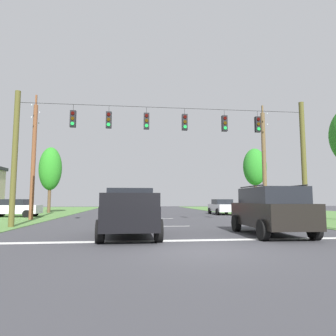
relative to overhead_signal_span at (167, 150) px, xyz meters
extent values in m
plane|color=#3D3D42|center=(-0.01, -8.43, -4.37)|extent=(120.00, 120.00, 0.00)
cube|color=white|center=(-0.01, -6.30, -4.36)|extent=(14.84, 0.45, 0.01)
cube|color=white|center=(-0.01, -0.30, -4.36)|extent=(2.50, 0.15, 0.01)
cube|color=white|center=(-0.01, 6.65, -4.36)|extent=(2.50, 0.15, 0.01)
cube|color=white|center=(-0.01, 15.57, -4.36)|extent=(2.50, 0.15, 0.01)
cylinder|color=#4F4C22|center=(-8.44, 0.00, -0.60)|extent=(0.30, 0.30, 7.55)
cylinder|color=#4F4C22|center=(8.44, 0.00, -0.60)|extent=(0.30, 0.30, 7.55)
cylinder|color=black|center=(0.00, 0.00, 2.52)|extent=(16.87, 0.02, 0.02)
cylinder|color=black|center=(-5.40, 0.00, 2.34)|extent=(0.02, 0.02, 0.37)
cube|color=black|center=(-5.40, 0.00, 1.68)|extent=(0.32, 0.24, 0.95)
cylinder|color=#310503|center=(-5.40, -0.14, 1.97)|extent=(0.20, 0.04, 0.20)
cylinder|color=#352203|center=(-5.40, -0.14, 1.67)|extent=(0.20, 0.04, 0.20)
cylinder|color=green|center=(-5.40, -0.14, 1.37)|extent=(0.20, 0.04, 0.20)
cylinder|color=black|center=(-3.40, 0.00, 2.34)|extent=(0.02, 0.02, 0.37)
cube|color=black|center=(-3.40, 0.00, 1.68)|extent=(0.32, 0.24, 0.95)
cylinder|color=#310503|center=(-3.40, -0.14, 1.97)|extent=(0.20, 0.04, 0.20)
cylinder|color=#352203|center=(-3.40, -0.14, 1.67)|extent=(0.20, 0.04, 0.20)
cylinder|color=green|center=(-3.40, -0.14, 1.37)|extent=(0.20, 0.04, 0.20)
cylinder|color=black|center=(-1.23, 0.00, 2.34)|extent=(0.02, 0.02, 0.37)
cube|color=black|center=(-1.23, 0.00, 1.68)|extent=(0.32, 0.24, 0.95)
cylinder|color=#310503|center=(-1.23, -0.14, 1.97)|extent=(0.20, 0.04, 0.20)
cylinder|color=#352203|center=(-1.23, -0.14, 1.67)|extent=(0.20, 0.04, 0.20)
cylinder|color=green|center=(-1.23, -0.14, 1.37)|extent=(0.20, 0.04, 0.20)
cylinder|color=black|center=(1.03, 0.00, 2.34)|extent=(0.02, 0.02, 0.37)
cube|color=black|center=(1.03, 0.00, 1.68)|extent=(0.32, 0.24, 0.95)
cylinder|color=#310503|center=(1.03, -0.14, 1.97)|extent=(0.20, 0.04, 0.20)
cylinder|color=#352203|center=(1.03, -0.14, 1.67)|extent=(0.20, 0.04, 0.20)
cylinder|color=green|center=(1.03, -0.14, 1.37)|extent=(0.20, 0.04, 0.20)
cylinder|color=black|center=(3.47, 0.00, 2.34)|extent=(0.02, 0.02, 0.37)
cube|color=black|center=(3.47, 0.00, 1.68)|extent=(0.32, 0.24, 0.95)
cylinder|color=#310503|center=(3.47, -0.14, 1.97)|extent=(0.20, 0.04, 0.20)
cylinder|color=#352203|center=(3.47, -0.14, 1.67)|extent=(0.20, 0.04, 0.20)
cylinder|color=green|center=(3.47, -0.14, 1.37)|extent=(0.20, 0.04, 0.20)
cylinder|color=black|center=(5.55, 0.00, 2.34)|extent=(0.02, 0.02, 0.37)
cube|color=black|center=(5.55, 0.00, 1.68)|extent=(0.32, 0.24, 0.95)
cylinder|color=#310503|center=(5.55, -0.14, 1.97)|extent=(0.20, 0.04, 0.20)
cylinder|color=#352203|center=(5.55, -0.14, 1.67)|extent=(0.20, 0.04, 0.20)
cylinder|color=green|center=(5.55, -0.14, 1.37)|extent=(0.20, 0.04, 0.20)
cube|color=black|center=(-2.11, -4.82, -3.54)|extent=(2.05, 5.42, 0.85)
cube|color=black|center=(-2.11, -4.17, -2.77)|extent=(1.87, 1.92, 0.70)
cube|color=black|center=(-3.04, -6.18, -2.89)|extent=(0.12, 2.38, 0.45)
cube|color=black|center=(-1.16, -6.16, -2.89)|extent=(0.12, 2.38, 0.45)
cube|color=black|center=(-2.09, -7.47, -2.89)|extent=(1.96, 0.12, 0.45)
cylinder|color=black|center=(-3.12, -2.99, -3.97)|extent=(0.29, 0.80, 0.80)
cylinder|color=black|center=(-1.12, -2.98, -3.97)|extent=(0.29, 0.80, 0.80)
cylinder|color=black|center=(-3.09, -6.66, -3.97)|extent=(0.29, 0.80, 0.80)
cylinder|color=black|center=(-1.09, -6.65, -3.97)|extent=(0.29, 0.80, 0.80)
cube|color=black|center=(3.75, -5.12, -3.51)|extent=(2.15, 4.88, 0.95)
cube|color=black|center=(3.75, -5.27, -2.71)|extent=(1.93, 3.27, 0.65)
cylinder|color=black|center=(2.90, -5.23, -2.34)|extent=(0.17, 2.72, 0.05)
cylinder|color=black|center=(4.60, -5.31, -2.34)|extent=(0.17, 2.72, 0.05)
cylinder|color=black|center=(2.85, -3.45, -3.99)|extent=(0.29, 0.77, 0.76)
cylinder|color=black|center=(4.80, -3.53, -3.99)|extent=(0.29, 0.77, 0.76)
cylinder|color=black|center=(2.71, -6.71, -3.99)|extent=(0.29, 0.77, 0.76)
cylinder|color=black|center=(4.66, -6.79, -3.99)|extent=(0.29, 0.77, 0.76)
cube|color=silver|center=(7.04, 12.66, -3.70)|extent=(1.83, 4.31, 0.70)
cube|color=black|center=(7.04, 12.66, -3.10)|extent=(1.64, 2.11, 0.50)
cylinder|color=black|center=(6.13, 14.07, -4.05)|extent=(0.23, 0.64, 0.64)
cylinder|color=black|center=(7.93, 14.08, -4.05)|extent=(0.23, 0.64, 0.64)
cylinder|color=black|center=(6.15, 11.23, -4.05)|extent=(0.23, 0.64, 0.64)
cylinder|color=black|center=(7.95, 11.24, -4.05)|extent=(0.23, 0.64, 0.64)
cube|color=maroon|center=(-1.81, 16.95, -3.70)|extent=(1.86, 4.33, 0.70)
cube|color=black|center=(-1.81, 16.95, -3.10)|extent=(1.65, 2.12, 0.50)
cylinder|color=black|center=(-0.93, 15.52, -4.05)|extent=(0.23, 0.64, 0.64)
cylinder|color=black|center=(-2.73, 15.55, -4.05)|extent=(0.23, 0.64, 0.64)
cylinder|color=black|center=(-0.89, 18.36, -4.05)|extent=(0.23, 0.64, 0.64)
cylinder|color=black|center=(-2.69, 18.38, -4.05)|extent=(0.23, 0.64, 0.64)
cube|color=silver|center=(-11.94, 9.96, -3.70)|extent=(4.39, 2.02, 0.70)
cube|color=black|center=(-11.94, 9.96, -3.10)|extent=(2.18, 1.72, 0.50)
cylinder|color=black|center=(-13.31, 10.93, -4.05)|extent=(0.65, 0.25, 0.64)
cylinder|color=black|center=(-10.56, 8.99, -4.05)|extent=(0.65, 0.25, 0.64)
cylinder|color=black|center=(-10.47, 10.79, -4.05)|extent=(0.65, 0.25, 0.64)
cylinder|color=brown|center=(8.79, 6.39, -0.02)|extent=(0.34, 0.34, 8.70)
cube|color=brown|center=(8.79, 6.39, 3.93)|extent=(0.12, 0.12, 2.11)
cylinder|color=#B2B7BC|center=(8.79, 7.24, 4.05)|extent=(0.08, 0.08, 0.12)
cylinder|color=#B2B7BC|center=(8.79, 5.55, 4.05)|extent=(0.08, 0.08, 0.12)
cube|color=brown|center=(8.79, 6.39, 3.03)|extent=(0.12, 0.12, 2.09)
cylinder|color=#B2B7BC|center=(8.79, 7.23, 3.15)|extent=(0.08, 0.08, 0.12)
cylinder|color=#B2B7BC|center=(8.79, 5.56, 3.15)|extent=(0.08, 0.08, 0.12)
cylinder|color=brown|center=(-9.38, 6.25, -0.04)|extent=(0.31, 0.31, 8.67)
cube|color=brown|center=(-9.38, 6.25, 3.90)|extent=(0.12, 0.12, 2.39)
cylinder|color=#B2B7BC|center=(-9.38, 7.21, 4.02)|extent=(0.08, 0.08, 0.12)
cylinder|color=#B2B7BC|center=(-9.38, 5.29, 4.02)|extent=(0.08, 0.08, 0.12)
cube|color=brown|center=(-9.38, 6.25, 3.00)|extent=(0.12, 0.12, 2.17)
cylinder|color=#B2B7BC|center=(-9.38, 7.12, 3.12)|extent=(0.08, 0.08, 0.12)
cylinder|color=#B2B7BC|center=(-9.38, 5.38, 3.12)|extent=(0.08, 0.08, 0.12)
cylinder|color=brown|center=(-11.24, 18.38, -2.55)|extent=(0.35, 0.35, 3.64)
ellipsoid|color=#2A8423|center=(-11.24, 18.38, 0.62)|extent=(2.50, 2.50, 4.89)
cylinder|color=brown|center=(13.41, 19.33, -2.21)|extent=(0.39, 0.39, 4.32)
ellipsoid|color=#298225|center=(13.41, 19.33, 1.24)|extent=(2.90, 2.90, 4.67)
camera|label=1|loc=(-2.05, -17.46, -2.89)|focal=32.67mm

